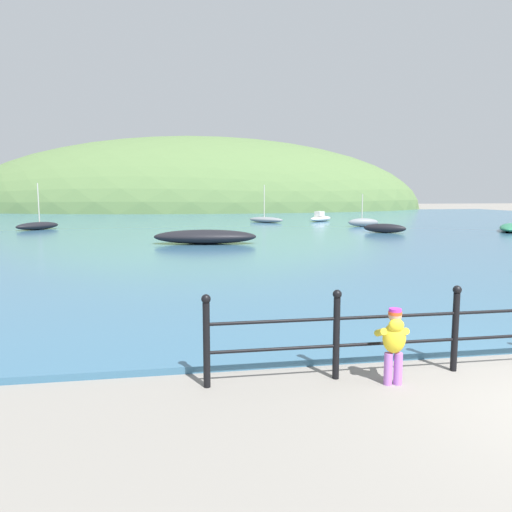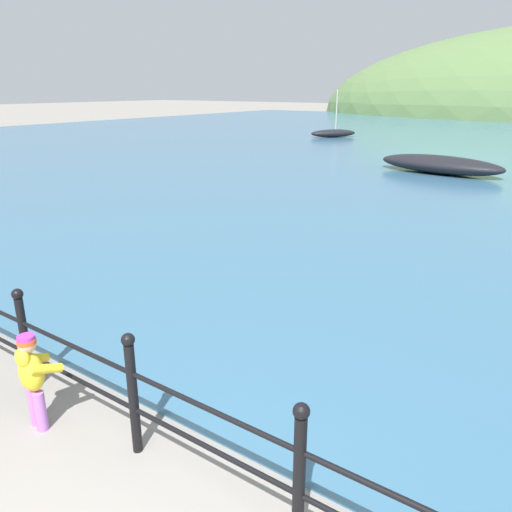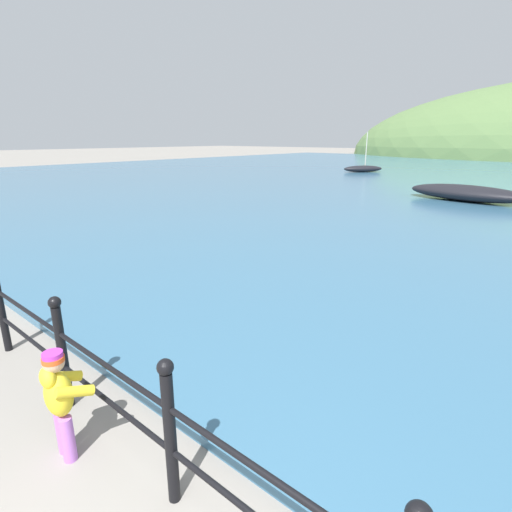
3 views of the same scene
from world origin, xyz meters
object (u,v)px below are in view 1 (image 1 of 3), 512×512
Objects in this scene: boat_green_fishing at (38,226)px; boat_mid_harbor at (363,222)px; boat_blue_hull at (321,218)px; boat_red_dinghy at (205,237)px; boat_far_left at (266,220)px; boat_white_sailboat at (385,228)px; boat_far_right at (511,227)px; child_in_coat at (394,339)px.

boat_mid_harbor is at bearing -2.06° from boat_green_fishing.
boat_green_fishing is (-20.76, -5.99, -0.01)m from boat_blue_hull.
boat_red_dinghy is 14.67m from boat_green_fishing.
boat_far_left is at bearing 134.85° from boat_mid_harbor.
boat_blue_hull reaches higher than boat_white_sailboat.
boat_blue_hull is at bearing 90.70° from boat_white_sailboat.
boat_far_left is 1.30× the size of boat_mid_harbor.
boat_mid_harbor is (1.01, -6.78, 0.03)m from boat_blue_hull.
boat_red_dinghy is (-19.28, -4.55, 0.10)m from boat_far_right.
boat_white_sailboat is at bearing 65.96° from child_in_coat.
boat_white_sailboat is at bearing -179.77° from boat_far_right.
boat_far_right is 1.55× the size of boat_far_left.
boat_mid_harbor reaches higher than boat_blue_hull.
boat_blue_hull is at bearing 16.10° from boat_green_fishing.
boat_blue_hull is 6.85m from boat_mid_harbor.
boat_green_fishing is at bearing 163.40° from boat_white_sailboat.
boat_white_sailboat is 12.22m from boat_blue_hull.
boat_mid_harbor is (11.80, 9.97, -0.02)m from boat_red_dinghy.
child_in_coat is 0.22× the size of boat_far_right.
boat_green_fishing is (-11.13, 28.14, -0.24)m from child_in_coat.
boat_far_right is at bearing 0.23° from boat_white_sailboat.
boat_red_dinghy is at bearing -157.54° from boat_white_sailboat.
boat_far_left reaches higher than boat_mid_harbor.
boat_far_right is at bearing 50.46° from child_in_coat.
boat_green_fishing is at bearing 111.58° from child_in_coat.
boat_green_fishing is 1.01× the size of boat_far_left.
boat_far_left is (15.94, 5.07, -0.02)m from boat_green_fishing.
boat_mid_harbor is at bearing 144.10° from boat_far_right.
boat_green_fishing is 1.32× the size of boat_mid_harbor.
boat_red_dinghy is (-10.94, -4.52, 0.05)m from boat_white_sailboat.
child_in_coat is at bearing -86.18° from boat_red_dinghy.
boat_red_dinghy is at bearing -166.71° from boat_far_right.
boat_far_left reaches higher than boat_blue_hull.
boat_far_left is (-13.31, 11.27, 0.01)m from boat_far_right.
boat_blue_hull reaches higher than boat_red_dinghy.
child_in_coat is 0.42× the size of boat_white_sailboat.
boat_mid_harbor reaches higher than boat_white_sailboat.
boat_green_fishing is at bearing 168.03° from boat_far_right.
boat_blue_hull is at bearing 98.49° from boat_mid_harbor.
boat_red_dinghy is at bearing -47.16° from boat_green_fishing.
boat_blue_hull is 1.22× the size of boat_mid_harbor.
boat_red_dinghy is 2.18× the size of boat_mid_harbor.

